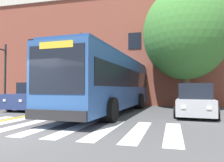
{
  "coord_description": "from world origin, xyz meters",
  "views": [
    {
      "loc": [
        4.82,
        -5.65,
        1.46
      ],
      "look_at": [
        1.83,
        6.35,
        1.88
      ],
      "focal_mm": 35.0,
      "sensor_mm": 36.0,
      "label": 1
    }
  ],
  "objects_px": {
    "city_bus": "(111,83)",
    "street_tree_curbside_large": "(185,34)",
    "car_navy_near_lane": "(36,97)",
    "car_white_behind_bus": "(121,95)",
    "car_silver_far_lane": "(195,101)",
    "traffic_light_overhead": "(94,60)"
  },
  "relations": [
    {
      "from": "city_bus",
      "to": "street_tree_curbside_large",
      "type": "distance_m",
      "value": 6.85
    },
    {
      "from": "car_navy_near_lane",
      "to": "car_white_behind_bus",
      "type": "xyz_separation_m",
      "value": [
        4.42,
        7.69,
        -0.04
      ]
    },
    {
      "from": "car_silver_far_lane",
      "to": "car_white_behind_bus",
      "type": "relative_size",
      "value": 0.9
    },
    {
      "from": "traffic_light_overhead",
      "to": "car_navy_near_lane",
      "type": "bearing_deg",
      "value": 177.04
    },
    {
      "from": "traffic_light_overhead",
      "to": "street_tree_curbside_large",
      "type": "bearing_deg",
      "value": 29.05
    },
    {
      "from": "car_navy_near_lane",
      "to": "car_white_behind_bus",
      "type": "relative_size",
      "value": 0.96
    },
    {
      "from": "car_navy_near_lane",
      "to": "street_tree_curbside_large",
      "type": "height_order",
      "value": "street_tree_curbside_large"
    },
    {
      "from": "traffic_light_overhead",
      "to": "car_silver_far_lane",
      "type": "bearing_deg",
      "value": -9.33
    },
    {
      "from": "traffic_light_overhead",
      "to": "street_tree_curbside_large",
      "type": "xyz_separation_m",
      "value": [
        5.87,
        3.26,
        2.12
      ]
    },
    {
      "from": "city_bus",
      "to": "car_white_behind_bus",
      "type": "relative_size",
      "value": 2.63
    },
    {
      "from": "city_bus",
      "to": "street_tree_curbside_large",
      "type": "bearing_deg",
      "value": 37.08
    },
    {
      "from": "car_white_behind_bus",
      "to": "traffic_light_overhead",
      "type": "relative_size",
      "value": 0.98
    },
    {
      "from": "car_silver_far_lane",
      "to": "traffic_light_overhead",
      "type": "relative_size",
      "value": 0.89
    },
    {
      "from": "car_silver_far_lane",
      "to": "street_tree_curbside_large",
      "type": "xyz_separation_m",
      "value": [
        -0.11,
        4.25,
        4.63
      ]
    },
    {
      "from": "car_navy_near_lane",
      "to": "street_tree_curbside_large",
      "type": "relative_size",
      "value": 0.52
    },
    {
      "from": "traffic_light_overhead",
      "to": "street_tree_curbside_large",
      "type": "distance_m",
      "value": 7.04
    },
    {
      "from": "car_navy_near_lane",
      "to": "traffic_light_overhead",
      "type": "relative_size",
      "value": 0.94
    },
    {
      "from": "city_bus",
      "to": "car_navy_near_lane",
      "type": "height_order",
      "value": "city_bus"
    },
    {
      "from": "car_silver_far_lane",
      "to": "traffic_light_overhead",
      "type": "xyz_separation_m",
      "value": [
        -5.98,
        0.98,
        2.51
      ]
    },
    {
      "from": "car_silver_far_lane",
      "to": "street_tree_curbside_large",
      "type": "distance_m",
      "value": 6.28
    },
    {
      "from": "city_bus",
      "to": "traffic_light_overhead",
      "type": "relative_size",
      "value": 2.58
    },
    {
      "from": "city_bus",
      "to": "car_silver_far_lane",
      "type": "relative_size",
      "value": 2.91
    }
  ]
}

